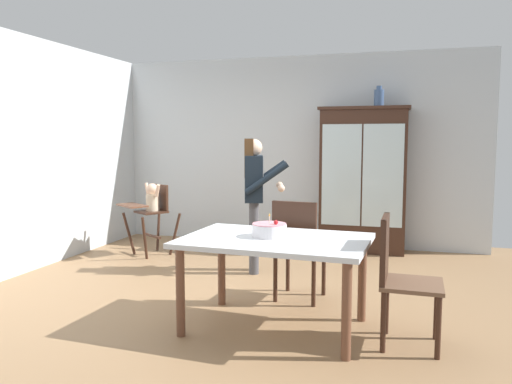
# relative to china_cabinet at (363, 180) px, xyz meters

# --- Properties ---
(ground_plane) EXTENTS (6.24, 6.24, 0.00)m
(ground_plane) POSITION_rel_china_cabinet_xyz_m (-0.99, -2.37, -0.98)
(ground_plane) COLOR #93704C
(wall_back) EXTENTS (5.32, 0.06, 2.70)m
(wall_back) POSITION_rel_china_cabinet_xyz_m (-0.99, 0.26, 0.37)
(wall_back) COLOR silver
(wall_back) RESTS_ON ground_plane
(wall_left) EXTENTS (0.06, 5.32, 2.70)m
(wall_left) POSITION_rel_china_cabinet_xyz_m (-3.62, -2.37, 0.37)
(wall_left) COLOR silver
(wall_left) RESTS_ON ground_plane
(china_cabinet) EXTENTS (1.19, 0.48, 1.95)m
(china_cabinet) POSITION_rel_china_cabinet_xyz_m (0.00, 0.00, 0.00)
(china_cabinet) COLOR #382116
(china_cabinet) RESTS_ON ground_plane
(ceramic_vase) EXTENTS (0.13, 0.13, 0.27)m
(ceramic_vase) POSITION_rel_china_cabinet_xyz_m (0.18, 0.00, 1.09)
(ceramic_vase) COLOR #3D567F
(ceramic_vase) RESTS_ON china_cabinet
(high_chair_with_toddler) EXTENTS (0.80, 0.84, 0.95)m
(high_chair_with_toddler) POSITION_rel_china_cabinet_xyz_m (-2.64, -1.00, -0.33)
(high_chair_with_toddler) COLOR #382116
(high_chair_with_toddler) RESTS_ON ground_plane
(adult_person) EXTENTS (0.60, 0.59, 1.53)m
(adult_person) POSITION_rel_china_cabinet_xyz_m (-1.09, -1.46, -0.01)
(adult_person) COLOR #47474C
(adult_person) RESTS_ON ground_plane
(dining_table) EXTENTS (1.51, 1.06, 0.74)m
(dining_table) POSITION_rel_china_cabinet_xyz_m (-0.44, -3.07, -0.33)
(dining_table) COLOR silver
(dining_table) RESTS_ON ground_plane
(birthday_cake) EXTENTS (0.28, 0.28, 0.19)m
(birthday_cake) POSITION_rel_china_cabinet_xyz_m (-0.50, -3.03, -0.19)
(birthday_cake) COLOR white
(birthday_cake) RESTS_ON dining_table
(dining_chair_far_side) EXTENTS (0.48, 0.48, 0.96)m
(dining_chair_far_side) POSITION_rel_china_cabinet_xyz_m (-0.41, -2.36, -0.43)
(dining_chair_far_side) COLOR #382116
(dining_chair_far_side) RESTS_ON ground_plane
(dining_chair_right_end) EXTENTS (0.45, 0.45, 0.96)m
(dining_chair_right_end) POSITION_rel_china_cabinet_xyz_m (0.50, -3.13, -0.43)
(dining_chair_right_end) COLOR #382116
(dining_chair_right_end) RESTS_ON ground_plane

